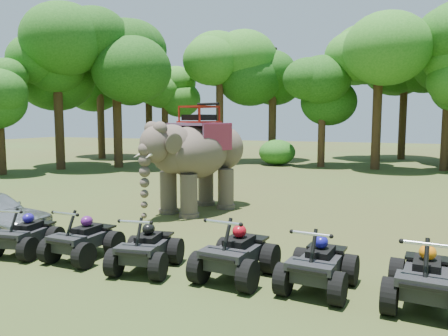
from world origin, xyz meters
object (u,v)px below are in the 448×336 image
(atv_0, at_px, (25,229))
(atv_4, at_px, (319,257))
(atv_3, at_px, (236,246))
(atv_5, at_px, (426,270))
(atv_2, at_px, (146,242))
(atv_1, at_px, (83,233))
(elephant, at_px, (198,157))

(atv_0, bearing_deg, atv_4, -5.11)
(atv_3, distance_m, atv_5, 3.58)
(atv_2, distance_m, atv_5, 5.58)
(atv_0, relative_size, atv_1, 0.97)
(elephant, distance_m, atv_4, 7.98)
(atv_2, bearing_deg, elephant, 96.10)
(atv_1, xyz_separation_m, atv_4, (5.48, 0.07, 0.02))
(atv_2, distance_m, atv_4, 3.70)
(atv_4, bearing_deg, elephant, 138.01)
(atv_2, distance_m, atv_3, 2.01)
(atv_3, bearing_deg, atv_0, -170.75)
(elephant, distance_m, atv_0, 6.56)
(elephant, bearing_deg, atv_2, -56.46)
(atv_3, height_order, atv_4, atv_3)
(atv_0, height_order, atv_2, atv_2)
(atv_2, relative_size, atv_3, 0.92)
(elephant, height_order, atv_2, elephant)
(atv_0, distance_m, atv_3, 5.41)
(elephant, height_order, atv_3, elephant)
(atv_0, xyz_separation_m, atv_1, (1.62, 0.14, 0.02))
(atv_1, relative_size, atv_2, 1.00)
(atv_2, relative_size, atv_4, 0.97)
(atv_1, height_order, atv_4, atv_4)
(atv_0, relative_size, atv_3, 0.89)
(atv_0, xyz_separation_m, atv_4, (7.10, 0.21, 0.04))
(atv_5, bearing_deg, atv_1, -174.17)
(atv_1, relative_size, atv_4, 0.97)
(elephant, bearing_deg, atv_1, -73.01)
(atv_1, xyz_separation_m, atv_5, (7.37, -0.08, 0.05))
(elephant, bearing_deg, atv_5, -20.85)
(atv_2, bearing_deg, atv_0, 172.53)
(atv_2, bearing_deg, atv_1, 168.13)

